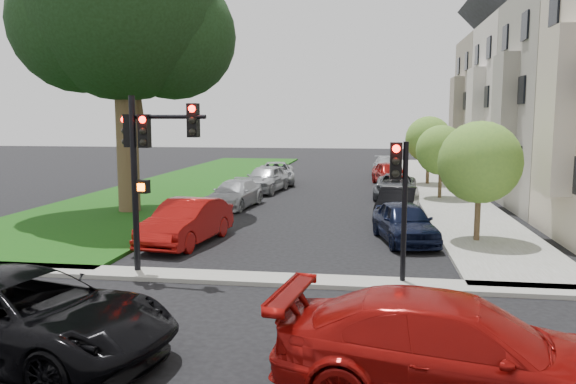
# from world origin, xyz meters

# --- Properties ---
(ground) EXTENTS (140.00, 140.00, 0.00)m
(ground) POSITION_xyz_m (0.00, 0.00, 0.00)
(ground) COLOR black
(ground) RESTS_ON ground
(grass_strip) EXTENTS (8.00, 44.00, 0.12)m
(grass_strip) POSITION_xyz_m (-9.00, 24.00, 0.06)
(grass_strip) COLOR #11450E
(grass_strip) RESTS_ON ground
(sidewalk_right) EXTENTS (3.50, 44.00, 0.12)m
(sidewalk_right) POSITION_xyz_m (6.75, 24.00, 0.06)
(sidewalk_right) COLOR gray
(sidewalk_right) RESTS_ON ground
(sidewalk_cross) EXTENTS (60.00, 1.00, 0.12)m
(sidewalk_cross) POSITION_xyz_m (0.00, 2.00, 0.06)
(sidewalk_cross) COLOR gray
(sidewalk_cross) RESTS_ON ground
(house_c) EXTENTS (7.70, 7.55, 15.97)m
(house_c) POSITION_xyz_m (12.45, 23.00, 6.93)
(house_c) COLOR silver
(house_c) RESTS_ON ground
(house_d) EXTENTS (7.70, 7.55, 15.97)m
(house_d) POSITION_xyz_m (12.45, 30.50, 6.93)
(house_d) COLOR gray
(house_d) RESTS_ON ground
(eucalyptus) EXTENTS (9.53, 8.65, 13.50)m
(eucalyptus) POSITION_xyz_m (-8.32, 11.72, 9.22)
(eucalyptus) COLOR brown
(eucalyptus) RESTS_ON ground
(small_tree_a) EXTENTS (2.80, 2.80, 4.21)m
(small_tree_a) POSITION_xyz_m (6.20, 7.57, 2.80)
(small_tree_a) COLOR brown
(small_tree_a) RESTS_ON ground
(small_tree_b) EXTENTS (2.63, 2.63, 3.95)m
(small_tree_b) POSITION_xyz_m (6.20, 18.20, 2.63)
(small_tree_b) COLOR brown
(small_tree_b) RESTS_ON ground
(small_tree_c) EXTENTS (2.96, 2.96, 4.44)m
(small_tree_c) POSITION_xyz_m (6.20, 24.80, 2.95)
(small_tree_c) COLOR brown
(small_tree_c) RESTS_ON ground
(traffic_signal_main) EXTENTS (2.39, 0.62, 4.88)m
(traffic_signal_main) POSITION_xyz_m (-3.42, 2.23, 3.37)
(traffic_signal_main) COLOR black
(traffic_signal_main) RESTS_ON ground
(traffic_signal_secondary) EXTENTS (0.46, 0.37, 3.70)m
(traffic_signal_secondary) POSITION_xyz_m (3.28, 2.19, 2.58)
(traffic_signal_secondary) COLOR black
(traffic_signal_secondary) RESTS_ON ground
(car_cross_near) EXTENTS (6.01, 3.66, 1.56)m
(car_cross_near) POSITION_xyz_m (-3.54, -3.29, 0.78)
(car_cross_near) COLOR black
(car_cross_near) RESTS_ON ground
(car_cross_far) EXTENTS (5.86, 3.09, 1.62)m
(car_cross_far) POSITION_xyz_m (3.86, -3.86, 0.81)
(car_cross_far) COLOR maroon
(car_cross_far) RESTS_ON ground
(car_parked_0) EXTENTS (2.48, 4.40, 1.41)m
(car_parked_0) POSITION_xyz_m (3.74, 7.38, 0.71)
(car_parked_0) COLOR black
(car_parked_0) RESTS_ON ground
(car_parked_1) EXTENTS (2.10, 4.40, 1.39)m
(car_parked_1) POSITION_xyz_m (3.70, 11.61, 0.70)
(car_parked_1) COLOR black
(car_parked_1) RESTS_ON ground
(car_parked_2) EXTENTS (2.54, 4.89, 1.32)m
(car_parked_2) POSITION_xyz_m (3.90, 18.42, 0.66)
(car_parked_2) COLOR #3F4247
(car_parked_2) RESTS_ON ground
(car_parked_3) EXTENTS (2.61, 4.74, 1.53)m
(car_parked_3) POSITION_xyz_m (3.80, 24.43, 0.76)
(car_parked_3) COLOR maroon
(car_parked_3) RESTS_ON ground
(car_parked_4) EXTENTS (2.19, 5.02, 1.44)m
(car_parked_4) POSITION_xyz_m (3.79, 30.68, 0.72)
(car_parked_4) COLOR #999BA0
(car_parked_4) RESTS_ON ground
(car_parked_5) EXTENTS (2.23, 4.79, 1.52)m
(car_parked_5) POSITION_xyz_m (-3.67, 6.06, 0.76)
(car_parked_5) COLOR maroon
(car_parked_5) RESTS_ON ground
(car_parked_6) EXTENTS (2.39, 4.69, 1.30)m
(car_parked_6) POSITION_xyz_m (-3.94, 14.05, 0.65)
(car_parked_6) COLOR #999BA0
(car_parked_6) RESTS_ON ground
(car_parked_7) EXTENTS (2.43, 4.85, 1.59)m
(car_parked_7) POSITION_xyz_m (-3.53, 19.93, 0.79)
(car_parked_7) COLOR #999BA0
(car_parked_7) RESTS_ON ground
(car_parked_8) EXTENTS (3.13, 5.44, 1.43)m
(car_parked_8) POSITION_xyz_m (-3.62, 24.18, 0.71)
(car_parked_8) COLOR #999BA0
(car_parked_8) RESTS_ON ground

